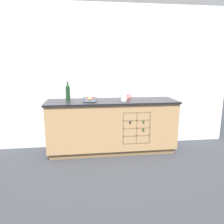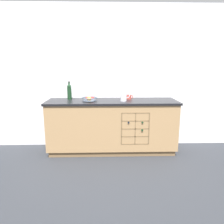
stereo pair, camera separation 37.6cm
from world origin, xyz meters
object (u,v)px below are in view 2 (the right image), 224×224
at_px(ceramic_mug, 129,97).
at_px(standing_wine_bottle, 69,91).
at_px(fruit_bowl, 90,99).
at_px(white_pitcher, 124,95).

bearing_deg(ceramic_mug, standing_wine_bottle, 179.44).
relative_size(fruit_bowl, white_pitcher, 1.36).
bearing_deg(ceramic_mug, fruit_bowl, -163.00).
bearing_deg(ceramic_mug, white_pitcher, -116.92).
height_order(ceramic_mug, standing_wine_bottle, standing_wine_bottle).
relative_size(white_pitcher, ceramic_mug, 1.54).
distance_m(fruit_bowl, white_pitcher, 0.58).
distance_m(fruit_bowl, standing_wine_bottle, 0.44).
distance_m(fruit_bowl, ceramic_mug, 0.71).
xyz_separation_m(fruit_bowl, ceramic_mug, (0.68, 0.21, -0.00)).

